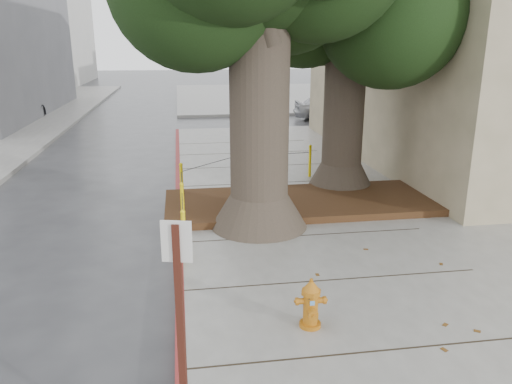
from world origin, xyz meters
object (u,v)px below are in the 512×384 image
at_px(car_red, 411,104).
at_px(car_silver, 332,106).
at_px(fire_hydrant, 311,304).
at_px(car_dark, 14,110).
at_px(signpost, 181,342).

bearing_deg(car_red, car_silver, 106.53).
distance_m(fire_hydrant, car_red, 23.35).
xyz_separation_m(fire_hydrant, car_red, (11.14, 20.52, 0.15)).
height_order(car_silver, car_red, car_silver).
relative_size(car_red, car_dark, 0.83).
xyz_separation_m(signpost, car_silver, (8.06, 21.90, -0.86)).
height_order(car_red, car_dark, car_dark).
relative_size(signpost, car_dark, 0.52).
bearing_deg(car_silver, fire_hydrant, 166.56).
bearing_deg(fire_hydrant, car_dark, 118.61).
distance_m(car_silver, car_red, 4.88).
relative_size(fire_hydrant, signpost, 0.29).
relative_size(signpost, car_red, 0.63).
bearing_deg(car_silver, car_dark, 90.85).
bearing_deg(car_silver, signpost, 164.23).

